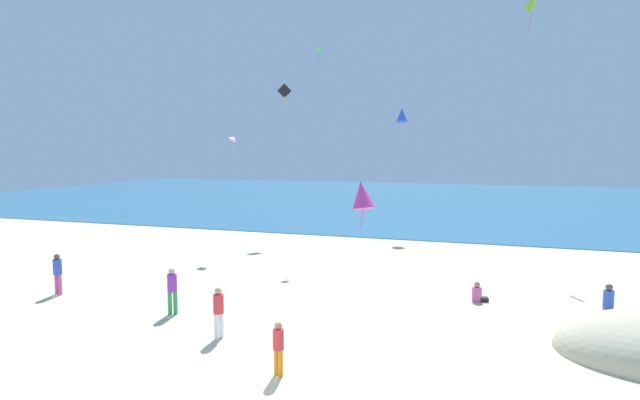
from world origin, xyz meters
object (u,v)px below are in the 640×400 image
object	(u,v)px
person_6	(478,294)
kite_lime	(531,6)
kite_magenta	(362,195)
kite_pink	(234,139)
kite_green	(319,50)
person_2	(219,309)
kite_blue	(402,115)
person_1	(278,345)
person_0	(58,271)
kite_black	(284,91)
person_4	(608,305)
person_3	(172,288)

from	to	relation	value
person_6	kite_lime	world-z (taller)	kite_lime
kite_magenta	kite_pink	bearing A→B (deg)	128.45
kite_green	kite_lime	distance (m)	12.81
person_2	kite_blue	xyz separation A→B (m)	(2.24, 23.06, 7.68)
person_1	kite_blue	distance (m)	26.18
person_0	kite_black	xyz separation A→B (m)	(3.19, 17.76, 9.32)
person_1	kite_lime	distance (m)	26.17
person_6	kite_lime	xyz separation A→B (m)	(2.42, 12.23, 14.29)
person_4	person_1	bearing A→B (deg)	118.70
person_0	kite_black	size ratio (longest dim) A/B	1.13
kite_green	kite_pink	xyz separation A→B (m)	(-4.37, -2.88, -5.48)
person_4	kite_green	bearing A→B (deg)	44.02
person_3	kite_black	world-z (taller)	kite_black
person_0	kite_pink	distance (m)	12.62
person_6	kite_green	xyz separation A→B (m)	(-9.83, 9.31, 11.94)
person_0	kite_blue	world-z (taller)	kite_blue
person_0	person_2	bearing A→B (deg)	78.27
kite_green	kite_blue	xyz separation A→B (m)	(4.12, 6.91, -3.58)
kite_black	kite_lime	distance (m)	16.72
person_2	kite_pink	world-z (taller)	kite_pink
person_4	kite_blue	xyz separation A→B (m)	(-9.86, 18.59, 7.69)
person_1	person_6	bearing A→B (deg)	-6.29
person_3	kite_green	xyz separation A→B (m)	(0.96, 14.53, 11.23)
person_1	person_4	size ratio (longest dim) A/B	0.90
person_2	kite_lime	size ratio (longest dim) A/B	0.85
person_3	person_6	world-z (taller)	person_3
kite_pink	kite_magenta	bearing A→B (deg)	-51.55
person_0	person_1	size ratio (longest dim) A/B	1.17
person_0	person_1	world-z (taller)	person_0
person_2	kite_lime	xyz separation A→B (m)	(10.37, 19.07, 13.61)
kite_pink	kite_blue	world-z (taller)	kite_blue
kite_pink	kite_lime	xyz separation A→B (m)	(16.62, 5.80, 7.83)
person_0	person_2	world-z (taller)	person_0
kite_black	kite_pink	bearing A→B (deg)	-94.04
person_4	kite_black	distance (m)	25.53
person_3	kite_pink	xyz separation A→B (m)	(-3.41, 11.65, 5.74)
person_2	kite_magenta	distance (m)	6.31
person_2	person_6	xyz separation A→B (m)	(7.94, 6.83, -0.68)
person_2	kite_black	world-z (taller)	kite_black
kite_green	kite_magenta	bearing A→B (deg)	-68.17
person_4	person_3	bearing A→B (deg)	94.69
person_3	kite_blue	bearing A→B (deg)	-48.54
kite_pink	kite_blue	distance (m)	13.10
kite_green	kite_pink	distance (m)	7.58
kite_magenta	kite_lime	world-z (taller)	kite_lime
kite_green	kite_magenta	xyz separation A→B (m)	(6.78, -16.92, -7.37)
kite_blue	person_4	bearing A→B (deg)	-62.06
person_2	person_4	bearing A→B (deg)	-135.14
kite_lime	kite_blue	bearing A→B (deg)	153.86
person_2	kite_magenta	bearing A→B (deg)	-164.44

